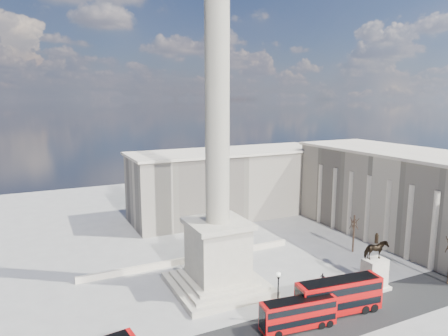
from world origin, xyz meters
TOP-DOWN VIEW (x-y plane):
  - ground at (0.00, 0.00)m, footprint 180.00×180.00m
  - asphalt_road at (5.00, -10.00)m, footprint 120.00×9.00m
  - nelsons_column at (0.00, 5.00)m, footprint 14.00×14.00m
  - balustrade_wall at (0.00, 16.00)m, footprint 40.00×0.60m
  - building_east at (45.00, 10.00)m, footprint 19.00×46.00m
  - building_northeast at (20.00, 40.00)m, footprint 51.00×17.00m
  - red_bus_b at (4.52, -9.83)m, footprint 10.25×3.49m
  - red_bus_c at (11.72, -9.22)m, footprint 12.52×4.25m
  - victorian_lamp at (2.89, -7.48)m, footprint 0.61×0.61m
  - equestrian_statue at (21.59, -5.96)m, footprint 4.42×3.31m
  - bare_tree_mid at (29.76, 7.11)m, footprint 2.03×2.03m
  - bare_tree_far at (41.27, 11.62)m, footprint 1.61×1.61m
  - pedestrian_walking at (24.57, -1.55)m, footprint 0.79×0.61m
  - pedestrian_standing at (27.61, -3.24)m, footprint 0.79×0.65m
  - pedestrian_crossing at (15.72, -1.00)m, footprint 0.92×1.07m

SIDE VIEW (x-z plane):
  - ground at x=0.00m, z-range 0.00..0.00m
  - asphalt_road at x=5.00m, z-range 0.00..0.01m
  - balustrade_wall at x=0.00m, z-range 0.00..1.10m
  - pedestrian_standing at x=27.61m, z-range 0.00..1.50m
  - pedestrian_crossing at x=15.72m, z-range 0.00..1.72m
  - pedestrian_walking at x=24.57m, z-range 0.00..1.91m
  - red_bus_b at x=4.52m, z-range 0.10..4.18m
  - red_bus_c at x=11.72m, z-range 0.12..5.10m
  - equestrian_statue at x=21.59m, z-range -1.35..7.74m
  - victorian_lamp at x=2.89m, z-range 0.63..7.69m
  - bare_tree_far at x=41.27m, z-range 1.89..8.46m
  - bare_tree_mid at x=29.76m, z-range 2.21..9.90m
  - building_northeast at x=20.00m, z-range 0.02..16.62m
  - building_east at x=45.00m, z-range 0.02..18.62m
  - nelsons_column at x=0.00m, z-range -12.01..37.84m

